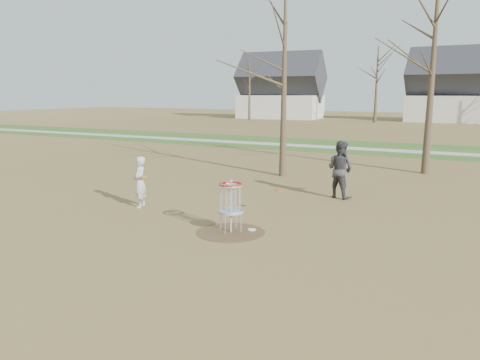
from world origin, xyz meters
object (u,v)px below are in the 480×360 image
Objects in this scene: disc_grounded at (252,230)px; disc_golf_basket at (231,198)px; player_standing at (140,182)px; player_throwing at (340,169)px.

disc_golf_basket reaches higher than disc_grounded.
player_throwing is at bearing 109.20° from player_standing.
disc_golf_basket is at bearing -134.80° from disc_grounded.
player_standing is at bearing 56.82° from player_throwing.
disc_golf_basket is (3.86, -1.11, 0.10)m from player_standing.
player_throwing is at bearing 78.79° from disc_grounded.
disc_grounded is (4.27, -0.69, -0.79)m from player_standing.
player_throwing is (5.25, 4.26, 0.18)m from player_standing.
disc_grounded is at bearing 45.20° from disc_golf_basket.
player_standing is 4.02m from disc_golf_basket.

